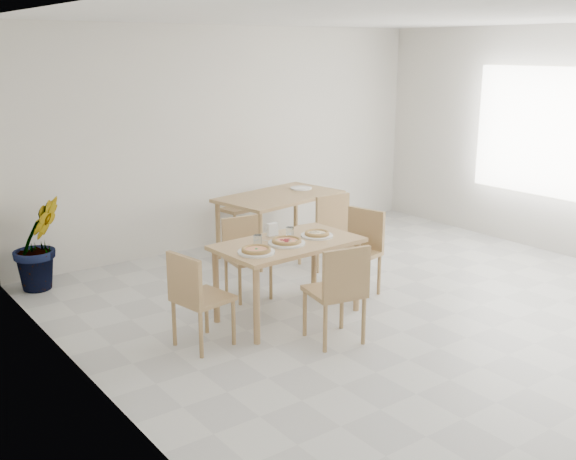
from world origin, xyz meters
TOP-DOWN VIEW (x-y plane):
  - main_table at (-0.98, 0.93)m, footprint 1.40×0.84m
  - chair_south at (-1.00, 0.17)m, footprint 0.52×0.52m
  - chair_north at (-0.99, 1.68)m, footprint 0.46×0.46m
  - chair_west at (-2.04, 0.83)m, footprint 0.49×0.49m
  - chair_east at (-0.00, 1.01)m, footprint 0.53×0.53m
  - plate_margherita at (-1.43, 0.81)m, footprint 0.33×0.33m
  - plate_mushroom at (-0.65, 0.91)m, footprint 0.31×0.31m
  - plate_pepperoni at (-1.04, 0.88)m, footprint 0.35×0.35m
  - pizza_margherita at (-1.43, 0.81)m, footprint 0.34×0.34m
  - pizza_mushroom at (-0.65, 0.91)m, footprint 0.30×0.30m
  - pizza_pepperoni at (-1.04, 0.88)m, footprint 0.36×0.36m
  - tumbler_a at (-0.88, 1.05)m, footprint 0.07×0.07m
  - tumbler_b at (-1.29, 0.99)m, footprint 0.08×0.08m
  - napkin_holder at (-1.00, 1.16)m, footprint 0.12×0.06m
  - fork_a at (-1.16, 1.11)m, footprint 0.08×0.16m
  - fork_b at (-0.82, 1.10)m, footprint 0.06×0.18m
  - second_table at (0.18, 2.69)m, footprint 1.67×1.13m
  - chair_back_s at (0.26, 1.86)m, footprint 0.48×0.48m
  - chair_back_n at (0.01, 3.50)m, footprint 0.50×0.50m
  - plate_empty at (0.63, 2.82)m, footprint 0.28×0.28m
  - potted_plant at (-2.65, 3.15)m, footprint 0.64×0.56m

SIDE VIEW (x-z plane):
  - chair_north at x=-0.99m, z-range 0.07..0.89m
  - chair_west at x=-2.04m, z-range 0.07..0.93m
  - potted_plant at x=-2.65m, z-range 0.00..1.00m
  - chair_east at x=0.00m, z-range 0.07..0.96m
  - chair_south at x=-1.00m, z-range 0.07..0.97m
  - chair_back_s at x=0.26m, z-range 0.07..0.97m
  - chair_back_n at x=0.01m, z-range 0.07..1.00m
  - main_table at x=-0.98m, z-range 0.28..1.03m
  - second_table at x=0.18m, z-range 0.30..1.05m
  - fork_a at x=-1.16m, z-range 0.75..0.76m
  - fork_b at x=-0.82m, z-range 0.75..0.76m
  - plate_margherita at x=-1.43m, z-range 0.75..0.77m
  - plate_mushroom at x=-0.65m, z-range 0.75..0.77m
  - plate_pepperoni at x=-1.04m, z-range 0.75..0.77m
  - plate_empty at x=0.63m, z-range 0.75..0.77m
  - pizza_margherita at x=-1.43m, z-range 0.76..0.80m
  - pizza_mushroom at x=-0.65m, z-range 0.76..0.80m
  - pizza_pepperoni at x=-1.04m, z-range 0.77..0.80m
  - tumbler_a at x=-0.88m, z-range 0.75..0.85m
  - tumbler_b at x=-1.29m, z-range 0.75..0.85m
  - napkin_holder at x=-1.00m, z-range 0.75..0.88m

